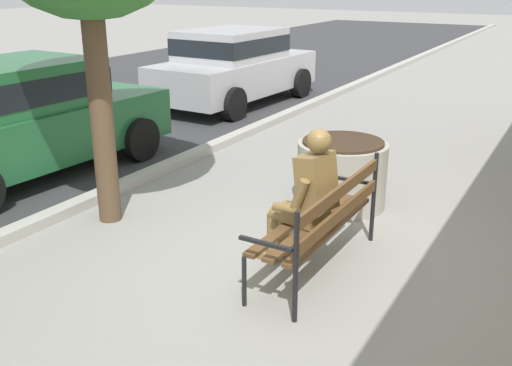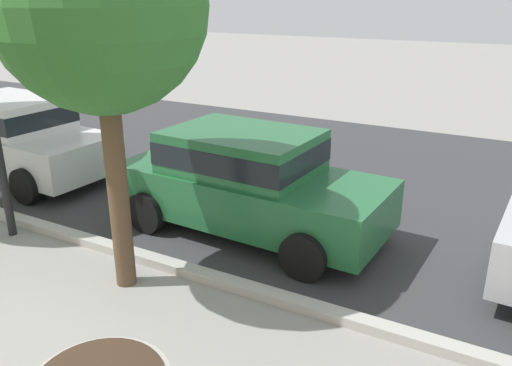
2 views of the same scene
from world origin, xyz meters
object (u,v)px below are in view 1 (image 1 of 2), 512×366
(concrete_planter, at_px, (342,173))
(parked_car_green, at_px, (18,116))
(park_bench, at_px, (324,218))
(parked_car_silver, at_px, (234,64))
(bronze_statue_seated, at_px, (304,200))

(concrete_planter, bearing_deg, parked_car_green, 105.30)
(concrete_planter, bearing_deg, park_bench, -163.65)
(park_bench, relative_size, parked_car_green, 0.43)
(parked_car_silver, bearing_deg, concrete_planter, -135.99)
(bronze_statue_seated, height_order, concrete_planter, bronze_statue_seated)
(bronze_statue_seated, distance_m, concrete_planter, 1.69)
(parked_car_silver, bearing_deg, park_bench, -142.05)
(parked_car_silver, bearing_deg, bronze_statue_seated, -143.28)
(bronze_statue_seated, xyz_separation_m, parked_car_silver, (5.98, 4.46, 0.17))
(park_bench, bearing_deg, concrete_planter, 16.35)
(bronze_statue_seated, xyz_separation_m, parked_car_green, (0.50, 4.46, 0.17))
(parked_car_green, bearing_deg, bronze_statue_seated, -96.46)
(park_bench, xyz_separation_m, concrete_planter, (1.66, 0.49, -0.15))
(bronze_statue_seated, relative_size, parked_car_green, 0.33)
(parked_car_green, relative_size, parked_car_silver, 1.00)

